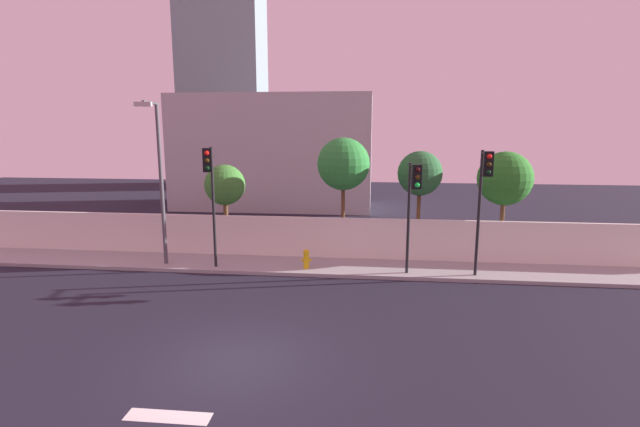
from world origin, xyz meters
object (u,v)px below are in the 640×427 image
roadside_tree_midright (420,174)px  roadside_tree_rightmost (505,179)px  traffic_light_center (484,187)px  roadside_tree_leftmost (225,186)px  traffic_light_left (210,182)px  traffic_light_right (413,195)px  street_lamp_curbside (159,171)px  fire_hydrant (306,258)px  roadside_tree_midleft (343,164)px

roadside_tree_midright → roadside_tree_rightmost: bearing=0.0°
traffic_light_center → roadside_tree_leftmost: size_ratio=1.18×
traffic_light_left → traffic_light_right: size_ratio=1.13×
street_lamp_curbside → traffic_light_left: bearing=-12.9°
street_lamp_curbside → roadside_tree_leftmost: bearing=61.5°
roadside_tree_rightmost → traffic_light_right: bearing=-140.0°
roadside_tree_leftmost → roadside_tree_midright: bearing=-0.0°
traffic_light_left → street_lamp_curbside: (-2.34, 0.54, 0.39)m
roadside_tree_rightmost → roadside_tree_leftmost: bearing=180.0°
fire_hydrant → roadside_tree_midright: size_ratio=0.17×
fire_hydrant → roadside_tree_leftmost: bearing=145.7°
traffic_light_right → street_lamp_curbside: 10.23m
roadside_tree_midright → street_lamp_curbside: bearing=-163.6°
traffic_light_right → roadside_tree_midright: (0.58, 3.58, 0.46)m
traffic_light_right → roadside_tree_leftmost: traffic_light_right is taller
traffic_light_center → fire_hydrant: bearing=174.3°
traffic_light_center → roadside_tree_midleft: 6.53m
street_lamp_curbside → roadside_tree_midright: street_lamp_curbside is taller
traffic_light_right → roadside_tree_rightmost: bearing=40.0°
traffic_light_left → roadside_tree_midright: traffic_light_left is taller
traffic_light_center → roadside_tree_midright: (-1.98, 3.60, 0.11)m
fire_hydrant → roadside_tree_midright: (4.76, 2.92, 3.23)m
traffic_light_center → roadside_tree_rightmost: size_ratio=1.01×
street_lamp_curbside → roadside_tree_midright: 11.23m
traffic_light_right → fire_hydrant: traffic_light_right is taller
street_lamp_curbside → roadside_tree_midleft: size_ratio=1.24×
traffic_light_center → fire_hydrant: size_ratio=6.03×
roadside_tree_leftmost → roadside_tree_rightmost: (12.74, 0.00, 0.48)m
roadside_tree_leftmost → roadside_tree_rightmost: roadside_tree_rightmost is taller
traffic_light_center → roadside_tree_midright: bearing=118.8°
roadside_tree_midleft → traffic_light_right: bearing=-51.4°
roadside_tree_midright → roadside_tree_rightmost: size_ratio=1.00×
traffic_light_right → street_lamp_curbside: bearing=177.7°
street_lamp_curbside → roadside_tree_midright: (10.77, 3.17, -0.33)m
fire_hydrant → roadside_tree_midleft: (1.31, 2.92, 3.63)m
street_lamp_curbside → fire_hydrant: street_lamp_curbside is taller
traffic_light_left → traffic_light_center: (10.41, 0.11, -0.06)m
traffic_light_left → traffic_light_right: traffic_light_left is taller
traffic_light_center → roadside_tree_rightmost: (1.71, 3.60, -0.06)m
traffic_light_left → roadside_tree_rightmost: traffic_light_left is taller
roadside_tree_midright → traffic_light_left: bearing=-156.3°
roadside_tree_midleft → roadside_tree_rightmost: 7.16m
traffic_light_left → street_lamp_curbside: bearing=167.1°
street_lamp_curbside → fire_hydrant: 6.99m
traffic_light_center → roadside_tree_midright: 4.11m
traffic_light_center → roadside_tree_rightmost: 3.99m
traffic_light_left → roadside_tree_rightmost: size_ratio=1.02×
roadside_tree_midleft → roadside_tree_midright: (3.45, 0.00, -0.40)m
traffic_light_left → roadside_tree_midleft: 6.22m
traffic_light_center → traffic_light_right: 2.59m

